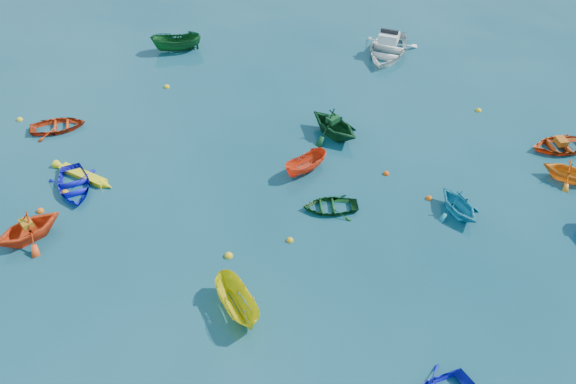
% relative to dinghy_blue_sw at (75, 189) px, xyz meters
% --- Properties ---
extents(ground, '(160.00, 160.00, 0.00)m').
position_rel_dinghy_blue_sw_xyz_m(ground, '(9.92, -2.33, 0.00)').
color(ground, '#0A3949').
rests_on(ground, ground).
extents(dinghy_blue_sw, '(3.76, 3.84, 0.65)m').
position_rel_dinghy_blue_sw_xyz_m(dinghy_blue_sw, '(0.00, 0.00, 0.00)').
color(dinghy_blue_sw, '#1010D2').
rests_on(dinghy_blue_sw, ground).
extents(dinghy_orange_w, '(3.60, 3.75, 1.53)m').
position_rel_dinghy_blue_sw_xyz_m(dinghy_orange_w, '(0.13, -3.40, 0.00)').
color(dinghy_orange_w, '#F74817').
rests_on(dinghy_orange_w, ground).
extents(sampan_yellow_mid, '(2.95, 2.86, 1.16)m').
position_rel_dinghy_blue_sw_xyz_m(sampan_yellow_mid, '(10.18, -4.01, 0.00)').
color(sampan_yellow_mid, yellow).
rests_on(sampan_yellow_mid, ground).
extents(dinghy_green_e, '(3.05, 2.65, 0.53)m').
position_rel_dinghy_blue_sw_xyz_m(dinghy_green_e, '(11.97, 2.63, 0.00)').
color(dinghy_green_e, '#0F4218').
rests_on(dinghy_green_e, ground).
extents(dinghy_cyan_se, '(3.21, 3.24, 1.29)m').
position_rel_dinghy_blue_sw_xyz_m(dinghy_cyan_se, '(17.56, 4.22, 0.00)').
color(dinghy_cyan_se, teal).
rests_on(dinghy_cyan_se, ground).
extents(dinghy_red_nw, '(3.58, 3.34, 0.61)m').
position_rel_dinghy_blue_sw_xyz_m(dinghy_red_nw, '(-3.72, 3.93, 0.00)').
color(dinghy_red_nw, red).
rests_on(dinghy_red_nw, ground).
extents(sampan_orange_n, '(2.14, 2.70, 0.99)m').
position_rel_dinghy_blue_sw_xyz_m(sampan_orange_n, '(10.11, 4.85, 0.00)').
color(sampan_orange_n, '#E93D16').
rests_on(sampan_orange_n, ground).
extents(dinghy_green_n, '(4.09, 3.93, 1.66)m').
position_rel_dinghy_blue_sw_xyz_m(dinghy_green_n, '(10.61, 8.19, 0.00)').
color(dinghy_green_n, '#0F411D').
rests_on(dinghy_green_n, ground).
extents(dinghy_red_ne, '(3.87, 3.47, 0.66)m').
position_rel_dinghy_blue_sw_xyz_m(dinghy_red_ne, '(22.14, 10.89, 0.00)').
color(dinghy_red_ne, '#BB3D0F').
rests_on(dinghy_red_ne, ground).
extents(dinghy_orange_far, '(2.74, 2.48, 1.26)m').
position_rel_dinghy_blue_sw_xyz_m(dinghy_orange_far, '(22.36, 8.34, 0.00)').
color(dinghy_orange_far, orange).
rests_on(dinghy_orange_far, ground).
extents(sampan_green_far, '(3.45, 2.63, 1.26)m').
position_rel_dinghy_blue_sw_xyz_m(sampan_green_far, '(-1.68, 13.99, 0.00)').
color(sampan_green_far, '#12501E').
rests_on(sampan_green_far, ground).
extents(kayak_yellow, '(3.46, 1.08, 0.33)m').
position_rel_dinghy_blue_sw_xyz_m(kayak_yellow, '(-0.10, 0.88, 0.00)').
color(kayak_yellow, yellow).
rests_on(kayak_yellow, ground).
extents(motorboat_white, '(3.63, 4.99, 1.62)m').
position_rel_dinghy_blue_sw_xyz_m(motorboat_white, '(11.55, 18.01, 0.00)').
color(motorboat_white, white).
rests_on(motorboat_white, ground).
extents(tarp_orange_a, '(0.71, 0.66, 0.28)m').
position_rel_dinghy_blue_sw_xyz_m(tarp_orange_a, '(0.15, -3.36, 0.90)').
color(tarp_orange_a, '#BF7313').
rests_on(tarp_orange_a, dinghy_orange_w).
extents(tarp_green_b, '(0.74, 0.79, 0.31)m').
position_rel_dinghy_blue_sw_xyz_m(tarp_green_b, '(10.52, 8.24, 0.98)').
color(tarp_green_b, '#10401D').
rests_on(tarp_green_b, dinghy_green_n).
extents(tarp_orange_b, '(0.72, 0.79, 0.31)m').
position_rel_dinghy_blue_sw_xyz_m(tarp_orange_b, '(22.05, 10.84, 0.49)').
color(tarp_orange_b, '#C25D13').
rests_on(tarp_orange_b, dinghy_red_ne).
extents(buoy_or_a, '(0.34, 0.34, 0.34)m').
position_rel_dinghy_blue_sw_xyz_m(buoy_or_a, '(-0.57, -1.84, 0.00)').
color(buoy_or_a, '#FF630D').
rests_on(buoy_or_a, ground).
extents(buoy_ye_a, '(0.32, 0.32, 0.32)m').
position_rel_dinghy_blue_sw_xyz_m(buoy_ye_a, '(10.88, 0.11, 0.00)').
color(buoy_ye_a, gold).
rests_on(buoy_ye_a, ground).
extents(buoy_ye_b, '(0.34, 0.34, 0.34)m').
position_rel_dinghy_blue_sw_xyz_m(buoy_ye_b, '(-6.30, 3.94, 0.00)').
color(buoy_ye_b, yellow).
rests_on(buoy_ye_b, ground).
extents(buoy_or_c, '(0.36, 0.36, 0.36)m').
position_rel_dinghy_blue_sw_xyz_m(buoy_or_c, '(-0.25, -0.42, 0.00)').
color(buoy_or_c, orange).
rests_on(buoy_or_c, ground).
extents(buoy_ye_c, '(0.37, 0.37, 0.37)m').
position_rel_dinghy_blue_sw_xyz_m(buoy_ye_c, '(8.70, -1.57, 0.00)').
color(buoy_ye_c, yellow).
rests_on(buoy_ye_c, ground).
extents(buoy_or_d, '(0.32, 0.32, 0.32)m').
position_rel_dinghy_blue_sw_xyz_m(buoy_or_d, '(16.22, 4.79, 0.00)').
color(buoy_or_d, '#D9540B').
rests_on(buoy_or_d, ground).
extents(buoy_ye_d, '(0.35, 0.35, 0.35)m').
position_rel_dinghy_blue_sw_xyz_m(buoy_ye_d, '(-0.18, 9.67, 0.00)').
color(buoy_ye_d, yellow).
rests_on(buoy_ye_d, ground).
extents(buoy_or_e, '(0.32, 0.32, 0.32)m').
position_rel_dinghy_blue_sw_xyz_m(buoy_or_e, '(13.95, 5.92, 0.00)').
color(buoy_or_e, '#D94B0B').
rests_on(buoy_or_e, ground).
extents(buoy_ye_e, '(0.33, 0.33, 0.33)m').
position_rel_dinghy_blue_sw_xyz_m(buoy_ye_e, '(17.81, 13.12, 0.00)').
color(buoy_ye_e, yellow).
rests_on(buoy_ye_e, ground).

